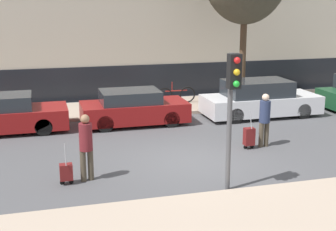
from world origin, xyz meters
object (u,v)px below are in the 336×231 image
(parked_car_2, at_px, (260,100))
(trolley_left, at_px, (66,172))
(parked_car_1, at_px, (133,108))
(trolley_right, at_px, (249,137))
(pedestrian_left, at_px, (86,143))
(parked_bicycle, at_px, (176,95))
(traffic_light, at_px, (232,95))
(pedestrian_right, at_px, (265,117))

(parked_car_2, distance_m, trolley_left, 9.56)
(parked_car_1, distance_m, trolley_right, 4.87)
(pedestrian_left, height_order, parked_bicycle, pedestrian_left)
(traffic_light, bearing_deg, pedestrian_left, 152.93)
(parked_car_2, bearing_deg, pedestrian_right, -114.29)
(parked_car_2, relative_size, pedestrian_left, 2.65)
(traffic_light, bearing_deg, trolley_left, 157.92)
(traffic_light, bearing_deg, parked_car_1, 98.03)
(pedestrian_right, relative_size, parked_bicycle, 0.97)
(parked_car_2, height_order, trolley_right, parked_car_2)
(parked_car_2, height_order, traffic_light, traffic_light)
(parked_car_1, height_order, pedestrian_left, pedestrian_left)
(parked_car_1, bearing_deg, parked_car_2, -0.88)
(trolley_left, distance_m, parked_bicycle, 9.58)
(traffic_light, height_order, parked_bicycle, traffic_light)
(trolley_right, height_order, parked_bicycle, trolley_right)
(pedestrian_right, bearing_deg, parked_bicycle, 90.48)
(parked_car_1, height_order, parked_car_2, parked_car_2)
(pedestrian_left, xyz_separation_m, parked_bicycle, (4.72, 7.88, -0.51))
(trolley_left, distance_m, traffic_light, 4.59)
(parked_bicycle, bearing_deg, pedestrian_right, -81.20)
(trolley_left, bearing_deg, traffic_light, -22.08)
(pedestrian_left, bearing_deg, parked_bicycle, 45.96)
(parked_car_1, relative_size, pedestrian_right, 2.30)
(parked_car_1, relative_size, trolley_left, 3.66)
(parked_car_1, xyz_separation_m, pedestrian_right, (3.44, -3.83, 0.35))
(parked_car_2, distance_m, traffic_light, 8.19)
(parked_car_2, bearing_deg, parked_bicycle, 134.81)
(parked_car_2, relative_size, trolley_left, 4.32)
(trolley_left, bearing_deg, pedestrian_right, 13.91)
(parked_car_2, relative_size, pedestrian_right, 2.71)
(parked_car_1, xyz_separation_m, trolley_left, (-2.81, -5.38, -0.30))
(pedestrian_left, height_order, trolley_left, pedestrian_left)
(traffic_light, relative_size, parked_bicycle, 1.90)
(traffic_light, xyz_separation_m, parked_bicycle, (1.47, 9.54, -1.92))
(pedestrian_right, distance_m, parked_bicycle, 6.55)
(trolley_left, relative_size, pedestrian_right, 0.63)
(trolley_left, xyz_separation_m, parked_bicycle, (5.25, 8.01, 0.17))
(parked_car_1, xyz_separation_m, traffic_light, (0.98, -6.91, 1.79))
(parked_car_2, xyz_separation_m, pedestrian_left, (-7.41, -5.17, 0.32))
(pedestrian_left, relative_size, parked_bicycle, 0.99)
(parked_car_2, height_order, trolley_left, parked_car_2)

